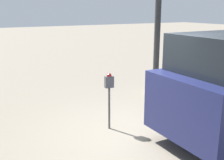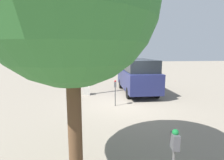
% 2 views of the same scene
% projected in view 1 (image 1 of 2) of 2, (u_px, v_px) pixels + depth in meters
% --- Properties ---
extents(ground_plane, '(80.00, 80.00, 0.00)m').
position_uv_depth(ground_plane, '(136.00, 135.00, 6.30)').
color(ground_plane, gray).
extents(parking_meter_near, '(0.21, 0.14, 1.34)m').
position_uv_depth(parking_meter_near, '(109.00, 88.00, 6.39)').
color(parking_meter_near, '#4C4C4C').
rests_on(parking_meter_near, ground).
extents(lamp_post, '(0.44, 0.44, 6.95)m').
position_uv_depth(lamp_post, '(158.00, 12.00, 8.52)').
color(lamp_post, beige).
rests_on(lamp_post, ground).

